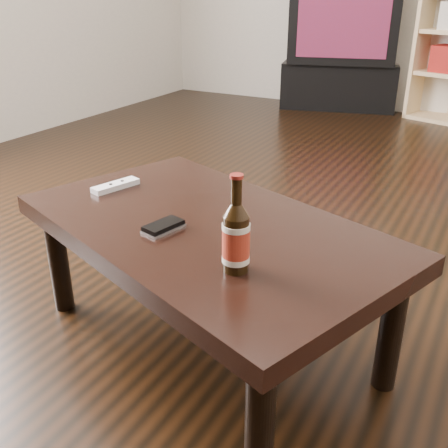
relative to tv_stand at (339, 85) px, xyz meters
The scene contains 7 objects.
floor 3.08m from the tv_stand, 73.76° to the right, with size 5.00×6.00×0.01m, color black.
tv_stand is the anchor object (origin of this frame).
tv 0.51m from the tv_stand, 74.99° to the right, with size 0.97×0.74×0.64m.
coffee_table 3.49m from the tv_stand, 78.56° to the right, with size 1.20×0.93×0.39m.
beer_bottle 3.73m from the tv_stand, 76.22° to the right, with size 0.07×0.07×0.23m.
phone 3.57m from the tv_stand, 79.98° to the right, with size 0.08×0.12×0.02m.
remote 3.35m from the tv_stand, 84.64° to the right, with size 0.09×0.16×0.02m.
Camera 1 is at (0.50, -1.57, 0.98)m, focal length 42.00 mm.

